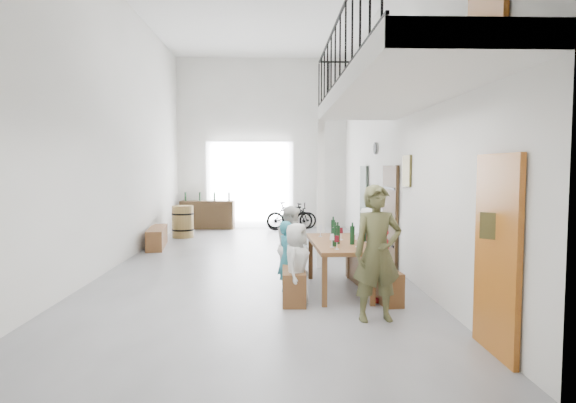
{
  "coord_description": "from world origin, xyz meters",
  "views": [
    {
      "loc": [
        0.39,
        -9.77,
        1.95
      ],
      "look_at": [
        0.66,
        -0.5,
        1.3
      ],
      "focal_mm": 30.0,
      "sensor_mm": 36.0,
      "label": 1
    }
  ],
  "objects_px": {
    "bench_inner": "(293,276)",
    "host_standing": "(377,253)",
    "side_bench": "(157,237)",
    "oak_barrel": "(183,222)",
    "serving_counter": "(207,215)",
    "bicycle_near": "(291,216)",
    "tasting_table": "(338,247)"
  },
  "relations": [
    {
      "from": "bench_inner",
      "to": "host_standing",
      "type": "distance_m",
      "value": 1.93
    },
    {
      "from": "tasting_table",
      "to": "side_bench",
      "type": "height_order",
      "value": "tasting_table"
    },
    {
      "from": "bench_inner",
      "to": "host_standing",
      "type": "bearing_deg",
      "value": -55.3
    },
    {
      "from": "side_bench",
      "to": "serving_counter",
      "type": "bearing_deg",
      "value": 78.09
    },
    {
      "from": "side_bench",
      "to": "oak_barrel",
      "type": "bearing_deg",
      "value": 78.6
    },
    {
      "from": "host_standing",
      "to": "oak_barrel",
      "type": "bearing_deg",
      "value": 110.24
    },
    {
      "from": "oak_barrel",
      "to": "host_standing",
      "type": "relative_size",
      "value": 0.51
    },
    {
      "from": "tasting_table",
      "to": "serving_counter",
      "type": "relative_size",
      "value": 1.19
    },
    {
      "from": "serving_counter",
      "to": "tasting_table",
      "type": "bearing_deg",
      "value": -65.38
    },
    {
      "from": "tasting_table",
      "to": "oak_barrel",
      "type": "bearing_deg",
      "value": 118.7
    },
    {
      "from": "bench_inner",
      "to": "bicycle_near",
      "type": "height_order",
      "value": "bicycle_near"
    },
    {
      "from": "side_bench",
      "to": "host_standing",
      "type": "bearing_deg",
      "value": -54.3
    },
    {
      "from": "serving_counter",
      "to": "bicycle_near",
      "type": "xyz_separation_m",
      "value": [
        2.7,
        -0.05,
        -0.03
      ]
    },
    {
      "from": "oak_barrel",
      "to": "bicycle_near",
      "type": "height_order",
      "value": "oak_barrel"
    },
    {
      "from": "bench_inner",
      "to": "side_bench",
      "type": "xyz_separation_m",
      "value": [
        -3.19,
        4.33,
        0.0
      ]
    },
    {
      "from": "bench_inner",
      "to": "side_bench",
      "type": "distance_m",
      "value": 5.37
    },
    {
      "from": "bench_inner",
      "to": "oak_barrel",
      "type": "height_order",
      "value": "oak_barrel"
    },
    {
      "from": "tasting_table",
      "to": "serving_counter",
      "type": "xyz_separation_m",
      "value": [
        -3.16,
        7.92,
        -0.26
      ]
    },
    {
      "from": "side_bench",
      "to": "bicycle_near",
      "type": "bearing_deg",
      "value": 45.48
    },
    {
      "from": "serving_counter",
      "to": "bicycle_near",
      "type": "bearing_deg",
      "value": 1.81
    },
    {
      "from": "oak_barrel",
      "to": "host_standing",
      "type": "bearing_deg",
      "value": -62.6
    },
    {
      "from": "side_bench",
      "to": "oak_barrel",
      "type": "distance_m",
      "value": 1.67
    },
    {
      "from": "oak_barrel",
      "to": "bench_inner",
      "type": "bearing_deg",
      "value": -64.32
    },
    {
      "from": "tasting_table",
      "to": "serving_counter",
      "type": "bearing_deg",
      "value": 109.57
    },
    {
      "from": "serving_counter",
      "to": "bench_inner",
      "type": "bearing_deg",
      "value": -69.92
    },
    {
      "from": "serving_counter",
      "to": "host_standing",
      "type": "height_order",
      "value": "host_standing"
    },
    {
      "from": "bicycle_near",
      "to": "side_bench",
      "type": "bearing_deg",
      "value": 140.5
    },
    {
      "from": "host_standing",
      "to": "side_bench",
      "type": "bearing_deg",
      "value": 118.54
    },
    {
      "from": "side_bench",
      "to": "serving_counter",
      "type": "relative_size",
      "value": 1.0
    },
    {
      "from": "bench_inner",
      "to": "oak_barrel",
      "type": "xyz_separation_m",
      "value": [
        -2.86,
        5.95,
        0.21
      ]
    },
    {
      "from": "bench_inner",
      "to": "serving_counter",
      "type": "distance_m",
      "value": 8.25
    },
    {
      "from": "serving_counter",
      "to": "bicycle_near",
      "type": "relative_size",
      "value": 1.07
    }
  ]
}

